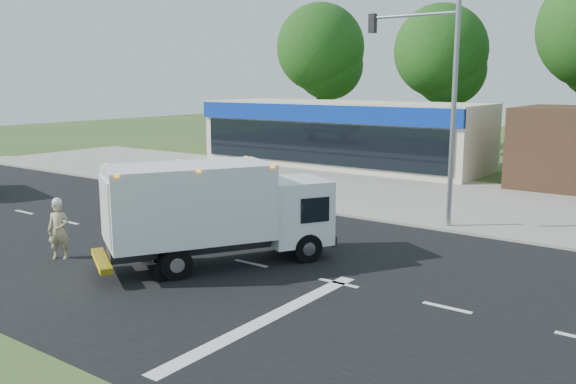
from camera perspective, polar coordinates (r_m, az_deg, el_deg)
name	(u,v)px	position (r m, az deg, el deg)	size (l,w,h in m)	color
ground	(251,264)	(18.02, -3.47, -6.73)	(120.00, 120.00, 0.00)	#385123
road_asphalt	(251,264)	(18.01, -3.47, -6.71)	(60.00, 14.00, 0.02)	black
sidewalk	(382,214)	(24.66, 8.77, -2.00)	(60.00, 2.40, 0.12)	gray
parking_apron	(439,193)	(29.85, 13.93, -0.14)	(60.00, 9.00, 0.02)	gray
lane_markings	(258,284)	(16.20, -2.83, -8.63)	(55.20, 7.00, 0.01)	silver
ems_box_truck	(215,207)	(17.61, -6.87, -1.38)	(5.21, 6.88, 3.00)	black
emergency_worker	(59,229)	(19.49, -20.66, -3.27)	(0.77, 0.73, 1.88)	tan
retail_strip_mall	(342,133)	(38.88, 5.08, 5.48)	(18.00, 6.20, 4.00)	beige
traffic_signal_pole	(437,91)	(22.57, 13.77, 9.14)	(3.51, 0.25, 8.00)	gray
background_trees	(518,48)	(43.11, 20.68, 12.49)	(36.77, 7.39, 12.10)	#332114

